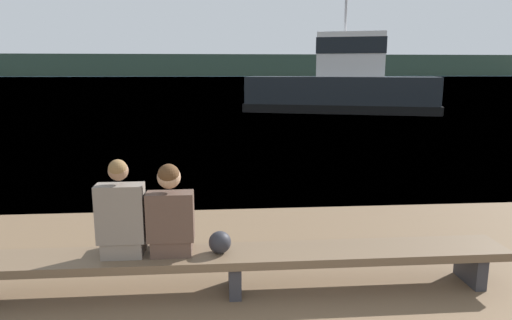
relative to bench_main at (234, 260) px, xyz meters
name	(u,v)px	position (x,y,z in m)	size (l,w,h in m)	color
water_surface	(218,78)	(0.08, 122.80, -0.34)	(240.00, 240.00, 0.00)	#426B8E
far_shoreline	(218,65)	(0.08, 176.36, 3.69)	(600.00, 12.00, 8.06)	#2D3D2D
bench_main	(234,260)	(0.00, 0.00, 0.00)	(5.62, 0.54, 0.42)	brown
person_left	(122,217)	(-1.09, 0.01, 0.48)	(0.45, 0.42, 0.98)	#70665B
person_right	(171,216)	(-0.62, 0.01, 0.48)	(0.45, 0.43, 0.93)	#4C382D
shopping_bag	(220,242)	(-0.14, 0.00, 0.19)	(0.22, 0.22, 0.22)	#232328
tugboat_red	(342,87)	(6.54, 19.93, 0.97)	(10.55, 5.99, 6.75)	black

